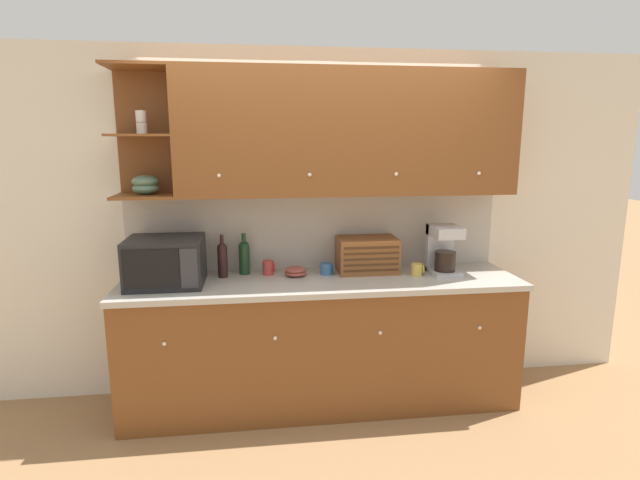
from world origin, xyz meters
TOP-DOWN VIEW (x-y plane):
  - ground_plane at (0.00, 0.00)m, footprint 24.00×24.00m
  - wall_back at (0.00, 0.03)m, footprint 5.23×0.06m
  - counter_unit at (0.00, -0.33)m, footprint 2.85×0.68m
  - backsplash_panel at (0.00, -0.01)m, footprint 2.83×0.01m
  - upper_cabinets at (0.17, -0.19)m, footprint 2.83×0.40m
  - microwave at (-1.08, -0.33)m, footprint 0.51×0.42m
  - second_wine_bottle at (-0.71, -0.18)m, footprint 0.07×0.07m
  - wine_bottle at (-0.55, -0.11)m, footprint 0.08×0.08m
  - mug_blue_second at (-0.37, -0.15)m, footprint 0.09×0.08m
  - bowl_stack_on_counter at (-0.18, -0.21)m, footprint 0.16×0.16m
  - mug at (0.05, -0.20)m, footprint 0.10×0.09m
  - bread_box at (0.37, -0.17)m, footprint 0.44×0.29m
  - mug_patterned_third at (0.71, -0.32)m, footprint 0.09×0.08m
  - coffee_maker at (0.92, -0.27)m, footprint 0.20×0.27m

SIDE VIEW (x-z plane):
  - ground_plane at x=0.00m, z-range 0.00..0.00m
  - counter_unit at x=0.00m, z-range 0.00..0.96m
  - bowl_stack_on_counter at x=-0.18m, z-range 0.96..1.03m
  - mug at x=0.05m, z-range 0.96..1.04m
  - mug_patterned_third at x=0.71m, z-range 0.96..1.05m
  - mug_blue_second at x=-0.37m, z-range 0.96..1.06m
  - bread_box at x=0.37m, z-range 0.96..1.22m
  - wine_bottle at x=-0.55m, z-range 0.94..1.25m
  - second_wine_bottle at x=-0.71m, z-range 0.94..1.26m
  - microwave at x=-1.08m, z-range 0.96..1.29m
  - coffee_maker at x=0.92m, z-range 0.96..1.32m
  - backsplash_panel at x=0.00m, z-range 0.96..1.55m
  - wall_back at x=0.00m, z-range 0.00..2.60m
  - upper_cabinets at x=0.17m, z-range 1.55..2.42m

